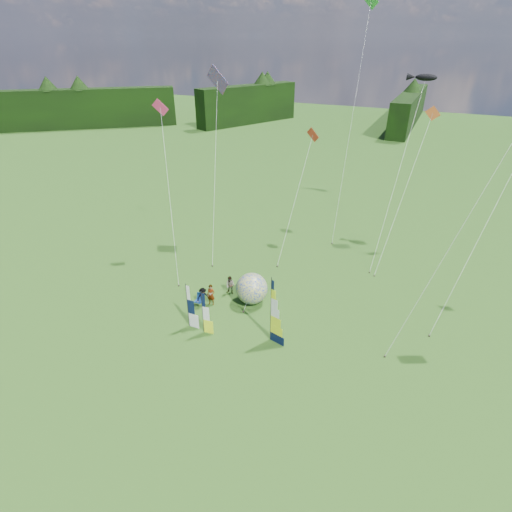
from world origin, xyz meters
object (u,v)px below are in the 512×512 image
at_px(camp_chair, 199,300).
at_px(kite_whale, 400,166).
at_px(feather_banner_main, 271,311).
at_px(side_banner_left, 203,313).
at_px(spectator_a, 211,295).
at_px(side_banner_far, 188,306).
at_px(spectator_b, 230,285).
at_px(spectator_c, 203,297).
at_px(bol_inflatable, 252,289).
at_px(spectator_d, 253,283).

distance_m(camp_chair, kite_whale, 21.61).
bearing_deg(feather_banner_main, side_banner_left, -149.98).
bearing_deg(side_banner_left, spectator_a, 105.36).
relative_size(side_banner_far, spectator_b, 2.23).
bearing_deg(feather_banner_main, side_banner_far, -154.76).
distance_m(spectator_a, spectator_c, 0.64).
height_order(side_banner_far, camp_chair, side_banner_far).
relative_size(side_banner_left, camp_chair, 3.15).
bearing_deg(spectator_c, spectator_a, -20.35).
distance_m(spectator_b, spectator_c, 2.61).
bearing_deg(camp_chair, spectator_c, 41.02).
relative_size(spectator_b, spectator_c, 1.00).
distance_m(bol_inflatable, spectator_d, 1.40).
height_order(bol_inflatable, camp_chair, bol_inflatable).
distance_m(bol_inflatable, spectator_a, 3.21).
bearing_deg(spectator_d, side_banner_far, 101.82).
height_order(side_banner_left, spectator_c, side_banner_left).
xyz_separation_m(spectator_a, spectator_b, (0.64, 1.97, -0.10)).
distance_m(side_banner_far, spectator_a, 3.13).
relative_size(feather_banner_main, side_banner_far, 1.40).
relative_size(side_banner_far, camp_chair, 3.29).
xyz_separation_m(bol_inflatable, spectator_a, (-2.74, -1.63, -0.36)).
height_order(spectator_a, camp_chair, spectator_a).
xyz_separation_m(feather_banner_main, spectator_d, (-3.61, 4.78, -1.54)).
bearing_deg(spectator_c, feather_banner_main, -69.48).
bearing_deg(spectator_c, camp_chair, 166.64).
height_order(feather_banner_main, bol_inflatable, feather_banner_main).
relative_size(side_banner_far, kite_whale, 0.21).
bearing_deg(spectator_a, feather_banner_main, -23.69).
bearing_deg(side_banner_left, feather_banner_main, 9.24).
bearing_deg(spectator_c, bol_inflatable, -24.45).
bearing_deg(spectator_a, bol_inflatable, 24.97).
height_order(spectator_b, spectator_c, spectator_b).
relative_size(bol_inflatable, spectator_b, 1.59).
bearing_deg(side_banner_left, spectator_b, 90.53).
height_order(spectator_b, camp_chair, spectator_b).
height_order(feather_banner_main, camp_chair, feather_banner_main).
distance_m(side_banner_left, bol_inflatable, 5.04).
bearing_deg(spectator_a, side_banner_far, -97.63).
distance_m(feather_banner_main, camp_chair, 7.01).
relative_size(side_banner_left, spectator_b, 2.13).
bearing_deg(spectator_b, side_banner_far, -101.48).
bearing_deg(spectator_c, kite_whale, -1.01).
bearing_deg(spectator_a, side_banner_left, -74.29).
bearing_deg(camp_chair, bol_inflatable, 30.85).
height_order(spectator_d, kite_whale, kite_whale).
bearing_deg(side_banner_far, spectator_b, 81.71).
xyz_separation_m(spectator_c, spectator_d, (2.74, 3.26, 0.14)).
distance_m(feather_banner_main, spectator_d, 6.19).
bearing_deg(spectator_a, spectator_d, 46.60).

